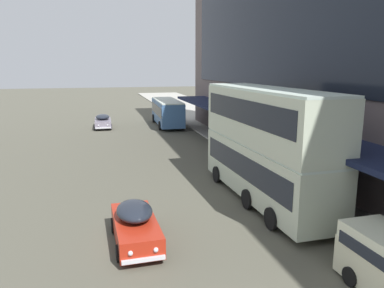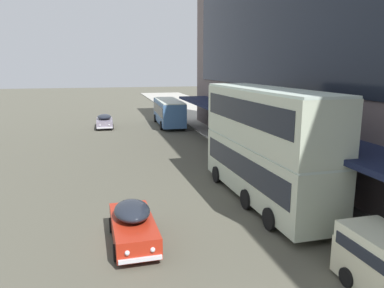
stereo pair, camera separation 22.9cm
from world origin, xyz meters
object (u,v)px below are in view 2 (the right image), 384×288
at_px(transit_bus_kerbside_front, 169,111).
at_px(sedan_oncoming_front, 133,224).
at_px(sedan_trailing_mid, 105,121).
at_px(transit_bus_kerbside_rear, 264,142).

distance_m(transit_bus_kerbside_front, sedan_oncoming_front, 30.29).
bearing_deg(sedan_trailing_mid, sedan_oncoming_front, -88.70).
relative_size(transit_bus_kerbside_front, transit_bus_kerbside_rear, 0.86).
distance_m(transit_bus_kerbside_front, sedan_trailing_mid, 7.59).
xyz_separation_m(sedan_trailing_mid, sedan_oncoming_front, (0.68, -29.78, 0.03)).
xyz_separation_m(transit_bus_kerbside_rear, sedan_trailing_mid, (-7.77, 26.59, -2.45)).
height_order(transit_bus_kerbside_front, sedan_trailing_mid, transit_bus_kerbside_front).
bearing_deg(transit_bus_kerbside_front, sedan_oncoming_front, -103.06).
bearing_deg(sedan_oncoming_front, transit_bus_kerbside_rear, 24.22).
relative_size(transit_bus_kerbside_front, sedan_trailing_mid, 1.99).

